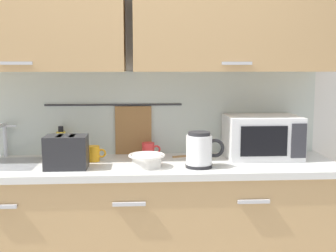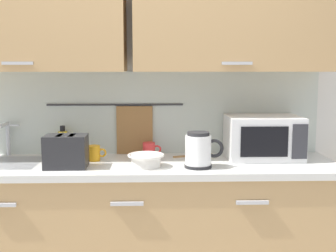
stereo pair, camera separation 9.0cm
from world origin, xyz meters
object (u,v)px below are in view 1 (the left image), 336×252
Objects in this scene: dish_soap_bottle at (61,143)px; microwave at (262,137)px; wooden_spoon at (197,155)px; toaster at (66,152)px; electric_kettle at (200,150)px; mixing_bowl at (147,160)px; mug_near_sink at (94,154)px; mug_by_kettle at (149,150)px.

microwave is at bearing -5.81° from dish_soap_bottle.
toaster is at bearing -158.73° from wooden_spoon.
electric_kettle reaches higher than wooden_spoon.
dish_soap_bottle reaches higher than mixing_bowl.
mug_near_sink is 0.45× the size of wooden_spoon.
dish_soap_bottle reaches higher than wooden_spoon.
electric_kettle is 0.84× the size of wooden_spoon.
dish_soap_bottle is at bearing 174.19° from microwave.
microwave is 3.83× the size of mug_near_sink.
mug_by_kettle reaches higher than wooden_spoon.
mug_near_sink is (-1.07, -0.04, -0.09)m from microwave.
toaster is 2.13× the size of mug_by_kettle.
mug_near_sink is at bearing 53.44° from toaster.
microwave is at bearing 29.96° from electric_kettle.
microwave reaches higher than dish_soap_bottle.
dish_soap_bottle is 0.77× the size of toaster.
mug_by_kettle is at bearing 133.17° from electric_kettle.
mug_by_kettle is 0.32m from wooden_spoon.
mixing_bowl is at bearing -93.48° from mug_by_kettle.
microwave is at bearing 17.02° from mixing_bowl.
mug_near_sink is 0.23m from toaster.
toaster is 0.95× the size of wooden_spoon.
dish_soap_bottle is 0.57m from mug_by_kettle.
electric_kettle is at bearing -18.16° from mug_near_sink.
microwave is 0.78m from mixing_bowl.
dish_soap_bottle reaches higher than mug_near_sink.
mug_near_sink is at bearing -37.73° from dish_soap_bottle.
toaster is at bearing -126.56° from mug_near_sink.
dish_soap_bottle is 0.29m from mug_near_sink.
mug_by_kettle is at bearing 16.49° from mug_near_sink.
electric_kettle reaches higher than toaster.
toaster is 0.86m from wooden_spoon.
dish_soap_bottle is 1.63× the size of mug_near_sink.
microwave reaches higher than electric_kettle.
electric_kettle is 0.89× the size of toaster.
dish_soap_bottle is 0.73× the size of wooden_spoon.
toaster is at bearing 178.21° from electric_kettle.
mug_near_sink is at bearing -163.51° from mug_by_kettle.
mug_by_kettle reaches higher than mixing_bowl.
microwave is 2.35× the size of dish_soap_bottle.
mug_by_kettle is at bearing -7.41° from dish_soap_bottle.
mug_near_sink is (0.23, -0.18, -0.04)m from dish_soap_bottle.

